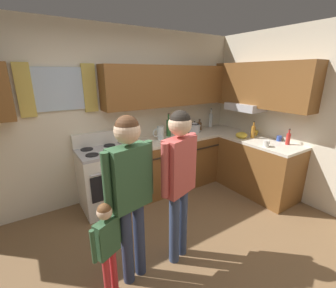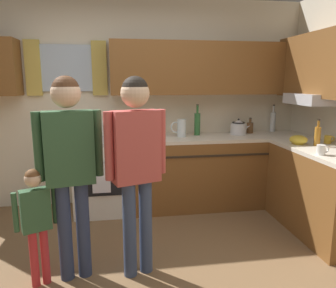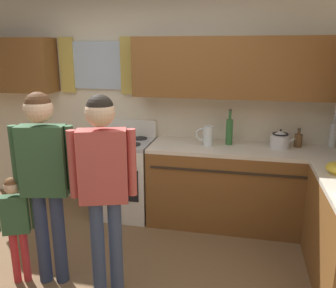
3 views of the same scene
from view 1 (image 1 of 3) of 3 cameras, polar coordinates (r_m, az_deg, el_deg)
The scene contains 19 objects.
ground_plane at distance 2.71m, azimuth 3.83°, elevation -28.21°, with size 12.00×12.00×0.00m, color brown.
back_wall_unit at distance 3.57m, azimuth -12.75°, elevation 9.44°, with size 4.60×0.42×2.60m.
right_wall_unit at distance 3.85m, azimuth 31.81°, elevation 7.11°, with size 0.52×4.05×2.60m.
kitchen_counter_run at distance 4.06m, azimuth 10.35°, elevation -4.39°, with size 2.25×1.87×0.90m.
stove_oven at distance 3.49m, azimuth -15.79°, elevation -8.23°, with size 0.66×0.67×1.10m.
bottle_wine_green at distance 3.87m, azimuth 0.14°, elevation 4.18°, with size 0.08×0.08×0.39m.
bottle_squat_brown at distance 4.36m, azimuth 7.89°, elevation 4.53°, with size 0.08×0.08×0.21m.
bottle_tall_clear at distance 4.64m, azimuth 10.66°, elevation 5.99°, with size 0.07×0.07×0.37m.
bottle_sauce_red at distance 3.87m, azimuth 27.93°, elevation 1.22°, with size 0.06×0.06×0.25m.
bottle_oil_amber at distance 4.01m, azimuth 20.57°, elevation 2.91°, with size 0.06×0.06×0.29m.
mug_cobalt_blue at distance 4.02m, azimuth 26.13°, elevation 1.29°, with size 0.11×0.07×0.08m.
mug_mustard_yellow at distance 4.23m, azimuth 21.09°, elevation 2.68°, with size 0.12×0.08×0.09m.
mug_ceramic_white at distance 3.63m, azimuth 23.45°, elevation 0.11°, with size 0.13×0.08×0.09m.
stovetop_kettle at distance 4.16m, azimuth 6.66°, elevation 4.23°, with size 0.27×0.20×0.21m.
water_pitcher at distance 3.68m, azimuth -2.01°, elevation 2.82°, with size 0.19×0.11×0.22m.
mixing_bowl at distance 3.97m, azimuth 17.97°, elevation 2.10°, with size 0.19×0.19×0.10m.
adult_holding_child at distance 2.02m, azimuth -9.50°, elevation -9.80°, with size 0.50×0.22×1.62m.
adult_in_plaid at distance 2.23m, azimuth 2.82°, elevation -6.92°, with size 0.48×0.26×1.62m.
small_child at distance 2.13m, azimuth -15.00°, elevation -22.40°, with size 0.30×0.17×0.95m.
Camera 1 is at (-1.17, -1.50, 1.94)m, focal length 24.28 mm.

